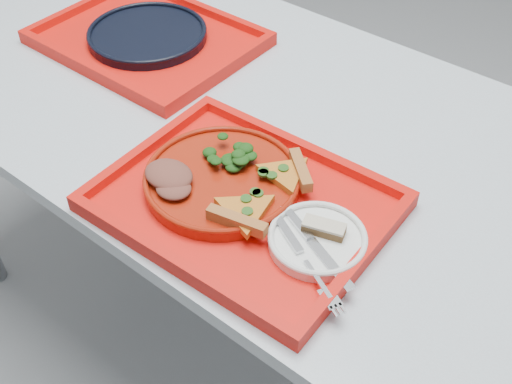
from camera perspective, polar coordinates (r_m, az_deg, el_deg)
ground at (r=1.80m, az=-0.09°, el=-12.55°), size 10.00×10.00×0.00m
table at (r=1.29m, az=-0.13°, el=4.34°), size 1.60×0.80×0.75m
tray_main at (r=1.05m, az=-1.08°, el=-1.18°), size 0.46×0.37×0.01m
tray_far at (r=1.48m, az=-9.56°, el=13.07°), size 0.45×0.35×0.01m
dinner_plate at (r=1.07m, az=-3.02°, el=1.00°), size 0.26×0.26×0.02m
side_plate at (r=0.98m, az=5.47°, el=-4.39°), size 0.15×0.15×0.01m
navy_plate at (r=1.47m, az=-9.62°, el=13.54°), size 0.26×0.26×0.02m
pizza_slice_a at (r=0.99m, az=-0.97°, el=-1.56°), size 0.12×0.13×0.02m
pizza_slice_b at (r=1.06m, az=2.62°, el=1.79°), size 0.14×0.14×0.02m
salad_heap at (r=1.08m, az=-2.52°, el=3.62°), size 0.08×0.07×0.04m
meat_portion at (r=1.06m, az=-7.76°, el=1.53°), size 0.09×0.07×0.03m
dessert_bar at (r=0.98m, az=6.06°, el=-3.20°), size 0.07×0.04×0.02m
knife at (r=0.96m, az=5.33°, el=-4.74°), size 0.18×0.08×0.01m
fork at (r=0.94m, az=4.37°, el=-6.00°), size 0.18×0.10×0.01m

